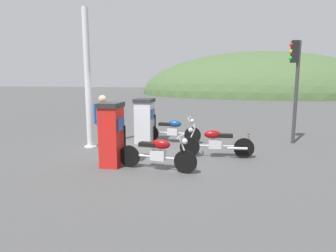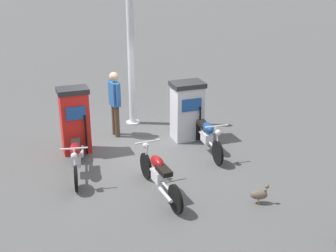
% 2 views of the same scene
% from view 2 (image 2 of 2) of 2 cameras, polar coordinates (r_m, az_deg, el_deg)
% --- Properties ---
extents(ground_plane, '(120.00, 120.00, 0.00)m').
position_cam_2_polar(ground_plane, '(11.20, -3.95, -3.11)').
color(ground_plane, '#4C4C4C').
extents(fuel_pump_near, '(0.58, 0.76, 1.64)m').
position_cam_2_polar(fuel_pump_near, '(11.01, -11.81, 0.74)').
color(fuel_pump_near, red).
rests_on(fuel_pump_near, ground).
extents(fuel_pump_far, '(0.67, 0.86, 1.54)m').
position_cam_2_polar(fuel_pump_far, '(11.61, 2.47, 2.00)').
color(fuel_pump_far, silver).
rests_on(fuel_pump_far, ground).
extents(motorcycle_near_pump, '(2.05, 0.61, 0.92)m').
position_cam_2_polar(motorcycle_near_pump, '(9.99, -11.67, -3.77)').
color(motorcycle_near_pump, black).
rests_on(motorcycle_near_pump, ground).
extents(motorcycle_far_pump, '(2.10, 0.56, 0.93)m').
position_cam_2_polar(motorcycle_far_pump, '(10.95, 4.98, -1.12)').
color(motorcycle_far_pump, black).
rests_on(motorcycle_far_pump, ground).
extents(motorcycle_extra, '(2.10, 0.56, 0.93)m').
position_cam_2_polar(motorcycle_extra, '(9.07, -1.19, -6.08)').
color(motorcycle_extra, black).
rests_on(motorcycle_extra, ground).
extents(attendant_person, '(0.58, 0.28, 1.75)m').
position_cam_2_polar(attendant_person, '(11.80, -6.82, 3.38)').
color(attendant_person, '#473828').
rests_on(attendant_person, ground).
extents(wandering_duck, '(0.27, 0.41, 0.42)m').
position_cam_2_polar(wandering_duck, '(9.02, 11.60, -8.55)').
color(wandering_duck, brown).
rests_on(wandering_duck, ground).
extents(canopy_support_pole, '(0.40, 0.40, 4.41)m').
position_cam_2_polar(canopy_support_pole, '(12.38, -4.75, 9.66)').
color(canopy_support_pole, silver).
rests_on(canopy_support_pole, ground).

